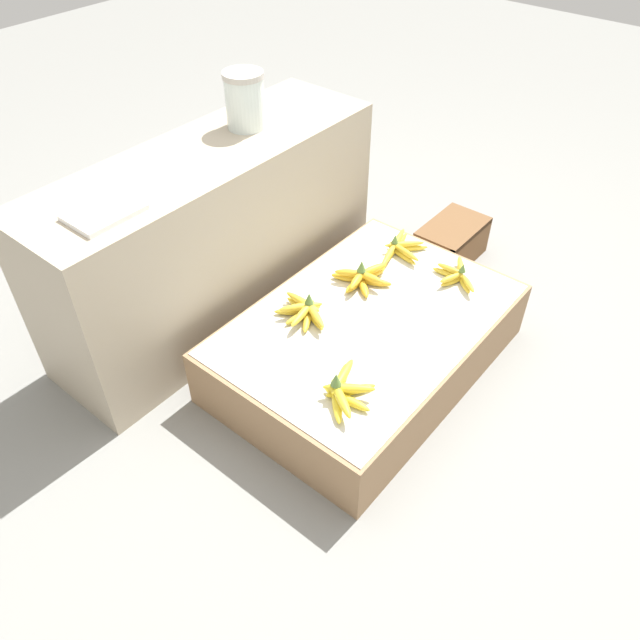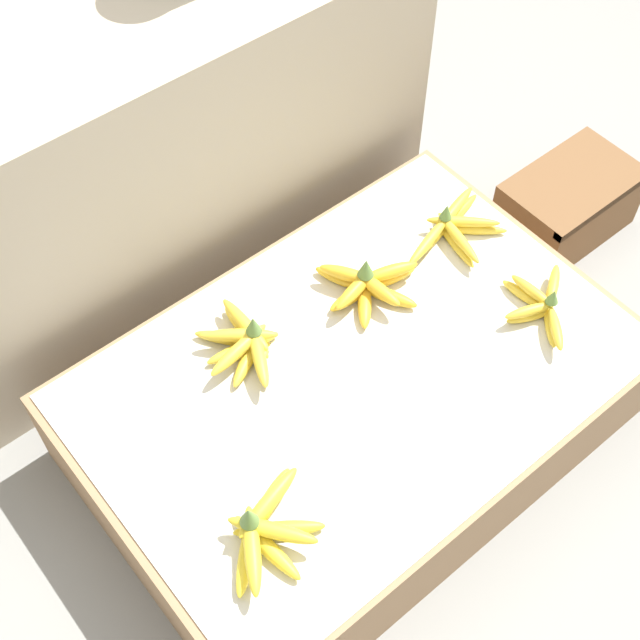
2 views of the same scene
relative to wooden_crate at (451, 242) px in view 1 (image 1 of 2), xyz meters
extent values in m
plane|color=gray|center=(-0.83, -0.11, -0.09)|extent=(10.00, 10.00, 0.00)
cube|color=#997551|center=(-0.83, -0.11, 0.03)|extent=(1.13, 0.77, 0.24)
cube|color=silver|center=(-0.83, -0.11, 0.15)|extent=(1.10, 0.75, 0.00)
cube|color=tan|center=(-0.93, 0.58, 0.27)|extent=(1.47, 0.45, 0.73)
cube|color=brown|center=(0.00, 0.00, 0.00)|extent=(0.35, 0.22, 0.19)
cube|color=#4E3520|center=(0.00, -0.10, 0.08)|extent=(0.35, 0.02, 0.02)
ellipsoid|color=yellow|center=(-1.24, -0.28, 0.17)|extent=(0.14, 0.14, 0.03)
ellipsoid|color=yellow|center=(-1.20, -0.30, 0.17)|extent=(0.05, 0.17, 0.03)
ellipsoid|color=yellow|center=(-1.17, -0.29, 0.17)|extent=(0.16, 0.12, 0.03)
ellipsoid|color=yellow|center=(-1.15, -0.23, 0.17)|extent=(0.17, 0.09, 0.03)
ellipsoid|color=yellow|center=(-1.23, -0.30, 0.20)|extent=(0.12, 0.16, 0.03)
ellipsoid|color=yellow|center=(-1.18, -0.29, 0.20)|extent=(0.12, 0.15, 0.03)
ellipsoid|color=yellow|center=(-1.16, -0.24, 0.20)|extent=(0.17, 0.07, 0.03)
cone|color=#5B7F3D|center=(-1.21, -0.26, 0.24)|extent=(0.04, 0.04, 0.05)
ellipsoid|color=gold|center=(-0.38, -0.23, 0.16)|extent=(0.11, 0.08, 0.02)
ellipsoid|color=gold|center=(-0.42, -0.20, 0.16)|extent=(0.04, 0.11, 0.02)
ellipsoid|color=gold|center=(-0.45, -0.25, 0.16)|extent=(0.11, 0.06, 0.02)
ellipsoid|color=gold|center=(-0.44, -0.29, 0.16)|extent=(0.09, 0.10, 0.02)
ellipsoid|color=gold|center=(-0.37, -0.23, 0.19)|extent=(0.10, 0.08, 0.02)
ellipsoid|color=gold|center=(-0.42, -0.21, 0.19)|extent=(0.03, 0.11, 0.02)
ellipsoid|color=gold|center=(-0.46, -0.24, 0.19)|extent=(0.11, 0.06, 0.02)
ellipsoid|color=gold|center=(-0.45, -0.31, 0.19)|extent=(0.09, 0.10, 0.02)
cone|color=#5B7F3D|center=(-0.42, -0.26, 0.22)|extent=(0.03, 0.03, 0.04)
ellipsoid|color=gold|center=(-0.95, 0.10, 0.17)|extent=(0.04, 0.16, 0.03)
ellipsoid|color=gold|center=(-0.98, 0.11, 0.17)|extent=(0.13, 0.14, 0.03)
ellipsoid|color=gold|center=(-0.98, 0.08, 0.17)|extent=(0.17, 0.06, 0.03)
ellipsoid|color=gold|center=(-0.98, 0.05, 0.17)|extent=(0.15, 0.11, 0.03)
ellipsoid|color=gold|center=(-0.96, 0.04, 0.17)|extent=(0.09, 0.16, 0.03)
ellipsoid|color=gold|center=(-0.95, 0.10, 0.20)|extent=(0.03, 0.16, 0.03)
ellipsoid|color=gold|center=(-0.98, 0.09, 0.20)|extent=(0.15, 0.12, 0.03)
ellipsoid|color=gold|center=(-1.00, 0.06, 0.20)|extent=(0.17, 0.06, 0.03)
ellipsoid|color=gold|center=(-0.97, 0.03, 0.20)|extent=(0.10, 0.16, 0.03)
cone|color=#5B7F3D|center=(-0.95, 0.07, 0.23)|extent=(0.03, 0.03, 0.05)
ellipsoid|color=gold|center=(-0.70, 0.09, 0.17)|extent=(0.08, 0.13, 0.03)
ellipsoid|color=gold|center=(-0.71, 0.03, 0.17)|extent=(0.13, 0.03, 0.03)
ellipsoid|color=gold|center=(-0.71, 0.00, 0.17)|extent=(0.11, 0.12, 0.03)
ellipsoid|color=gold|center=(-0.65, -0.02, 0.17)|extent=(0.08, 0.13, 0.03)
ellipsoid|color=gold|center=(-0.62, 0.02, 0.17)|extent=(0.13, 0.06, 0.03)
ellipsoid|color=gold|center=(-0.70, 0.07, 0.20)|extent=(0.09, 0.13, 0.03)
ellipsoid|color=gold|center=(-0.72, 0.03, 0.20)|extent=(0.13, 0.06, 0.03)
ellipsoid|color=gold|center=(-0.68, 0.00, 0.20)|extent=(0.04, 0.13, 0.03)
ellipsoid|color=gold|center=(-0.62, 0.02, 0.20)|extent=(0.13, 0.07, 0.03)
cone|color=#5B7F3D|center=(-0.68, 0.04, 0.24)|extent=(0.04, 0.04, 0.05)
ellipsoid|color=gold|center=(-0.47, 0.04, 0.16)|extent=(0.17, 0.06, 0.02)
ellipsoid|color=gold|center=(-0.43, 0.01, 0.16)|extent=(0.06, 0.17, 0.02)
ellipsoid|color=gold|center=(-0.38, 0.01, 0.16)|extent=(0.14, 0.13, 0.02)
ellipsoid|color=gold|center=(-0.37, 0.06, 0.16)|extent=(0.17, 0.06, 0.02)
ellipsoid|color=gold|center=(-0.49, 0.03, 0.19)|extent=(0.17, 0.07, 0.02)
ellipsoid|color=gold|center=(-0.43, 0.00, 0.19)|extent=(0.06, 0.17, 0.02)
ellipsoid|color=gold|center=(-0.39, 0.02, 0.19)|extent=(0.14, 0.13, 0.02)
ellipsoid|color=gold|center=(-0.38, 0.06, 0.19)|extent=(0.17, 0.07, 0.02)
cone|color=#5B7F3D|center=(-0.42, 0.05, 0.22)|extent=(0.03, 0.03, 0.04)
cylinder|color=silver|center=(-0.69, 0.60, 0.73)|extent=(0.15, 0.15, 0.19)
cylinder|color=#B7B2A8|center=(-0.69, 0.60, 0.84)|extent=(0.15, 0.15, 0.02)
cube|color=white|center=(-1.42, 0.50, 0.65)|extent=(0.22, 0.17, 0.02)
camera|label=1|loc=(-2.27, -1.07, 1.69)|focal=35.00mm
camera|label=2|loc=(-1.51, -0.83, 1.70)|focal=50.00mm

